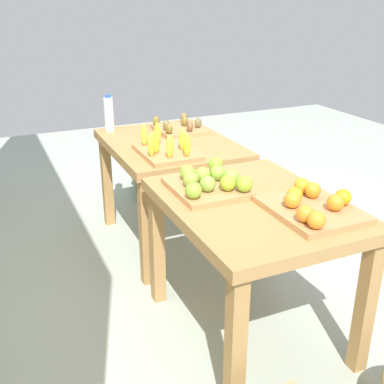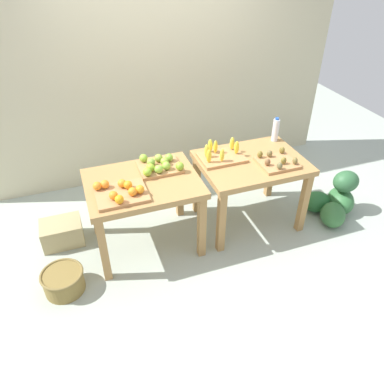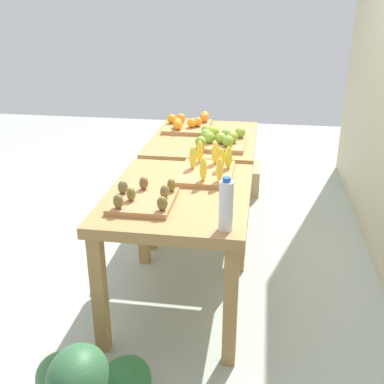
{
  "view_description": "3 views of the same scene",
  "coord_description": "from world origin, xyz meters",
  "px_view_note": "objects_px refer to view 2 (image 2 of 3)",
  "views": [
    {
      "loc": [
        -2.35,
        1.13,
        1.67
      ],
      "look_at": [
        0.09,
        0.04,
        0.57
      ],
      "focal_mm": 44.44,
      "sensor_mm": 36.0,
      "label": 1
    },
    {
      "loc": [
        -1.08,
        -2.83,
        2.65
      ],
      "look_at": [
        -0.09,
        -0.03,
        0.54
      ],
      "focal_mm": 34.84,
      "sensor_mm": 36.0,
      "label": 2
    },
    {
      "loc": [
        2.96,
        0.44,
        1.79
      ],
      "look_at": [
        0.0,
        -0.01,
        0.53
      ],
      "focal_mm": 44.0,
      "sensor_mm": 36.0,
      "label": 3
    }
  ],
  "objects_px": {
    "kiwi_bin": "(277,162)",
    "cardboard_produce_box": "(62,233)",
    "display_table_right": "(251,170)",
    "apple_bin": "(159,165)",
    "orange_bin": "(121,192)",
    "wicker_basket": "(63,281)",
    "banana_crate": "(221,155)",
    "display_table_left": "(143,191)",
    "water_bottle": "(276,130)",
    "watermelon_pile": "(334,201)"
  },
  "relations": [
    {
      "from": "kiwi_bin",
      "to": "cardboard_produce_box",
      "type": "xyz_separation_m",
      "value": [
        -2.12,
        0.45,
        -0.67
      ]
    },
    {
      "from": "display_table_right",
      "to": "apple_bin",
      "type": "xyz_separation_m",
      "value": [
        -0.92,
        0.14,
        0.16
      ]
    },
    {
      "from": "orange_bin",
      "to": "wicker_basket",
      "type": "xyz_separation_m",
      "value": [
        -0.62,
        -0.19,
        -0.69
      ]
    },
    {
      "from": "kiwi_bin",
      "to": "wicker_basket",
      "type": "bearing_deg",
      "value": -174.78
    },
    {
      "from": "banana_crate",
      "to": "kiwi_bin",
      "type": "xyz_separation_m",
      "value": [
        0.47,
        -0.28,
        -0.01
      ]
    },
    {
      "from": "orange_bin",
      "to": "apple_bin",
      "type": "bearing_deg",
      "value": 35.55
    },
    {
      "from": "kiwi_bin",
      "to": "display_table_right",
      "type": "bearing_deg",
      "value": 141.29
    },
    {
      "from": "display_table_right",
      "to": "display_table_left",
      "type": "bearing_deg",
      "value": 180.0
    },
    {
      "from": "banana_crate",
      "to": "wicker_basket",
      "type": "distance_m",
      "value": 1.88
    },
    {
      "from": "water_bottle",
      "to": "kiwi_bin",
      "type": "bearing_deg",
      "value": -117.13
    },
    {
      "from": "apple_bin",
      "to": "wicker_basket",
      "type": "relative_size",
      "value": 1.13
    },
    {
      "from": "wicker_basket",
      "to": "banana_crate",
      "type": "bearing_deg",
      "value": 15.98
    },
    {
      "from": "apple_bin",
      "to": "wicker_basket",
      "type": "bearing_deg",
      "value": -154.85
    },
    {
      "from": "apple_bin",
      "to": "watermelon_pile",
      "type": "height_order",
      "value": "apple_bin"
    },
    {
      "from": "orange_bin",
      "to": "kiwi_bin",
      "type": "height_order",
      "value": "orange_bin"
    },
    {
      "from": "display_table_right",
      "to": "kiwi_bin",
      "type": "relative_size",
      "value": 2.89
    },
    {
      "from": "banana_crate",
      "to": "watermelon_pile",
      "type": "bearing_deg",
      "value": -16.58
    },
    {
      "from": "wicker_basket",
      "to": "cardboard_produce_box",
      "type": "xyz_separation_m",
      "value": [
        0.03,
        0.65,
        0.01
      ]
    },
    {
      "from": "watermelon_pile",
      "to": "display_table_right",
      "type": "bearing_deg",
      "value": 166.06
    },
    {
      "from": "display_table_left",
      "to": "wicker_basket",
      "type": "height_order",
      "value": "display_table_left"
    },
    {
      "from": "display_table_left",
      "to": "water_bottle",
      "type": "relative_size",
      "value": 3.93
    },
    {
      "from": "apple_bin",
      "to": "kiwi_bin",
      "type": "distance_m",
      "value": 1.15
    },
    {
      "from": "display_table_left",
      "to": "watermelon_pile",
      "type": "bearing_deg",
      "value": -6.52
    },
    {
      "from": "watermelon_pile",
      "to": "cardboard_produce_box",
      "type": "relative_size",
      "value": 1.57
    },
    {
      "from": "wicker_basket",
      "to": "kiwi_bin",
      "type": "bearing_deg",
      "value": 5.22
    },
    {
      "from": "water_bottle",
      "to": "watermelon_pile",
      "type": "bearing_deg",
      "value": -45.12
    },
    {
      "from": "banana_crate",
      "to": "watermelon_pile",
      "type": "height_order",
      "value": "banana_crate"
    },
    {
      "from": "display_table_right",
      "to": "banana_crate",
      "type": "bearing_deg",
      "value": 155.07
    },
    {
      "from": "banana_crate",
      "to": "wicker_basket",
      "type": "xyz_separation_m",
      "value": [
        -1.68,
        -0.48,
        -0.69
      ]
    },
    {
      "from": "kiwi_bin",
      "to": "wicker_basket",
      "type": "distance_m",
      "value": 2.27
    },
    {
      "from": "water_bottle",
      "to": "cardboard_produce_box",
      "type": "distance_m",
      "value": 2.47
    },
    {
      "from": "display_table_right",
      "to": "kiwi_bin",
      "type": "height_order",
      "value": "kiwi_bin"
    },
    {
      "from": "display_table_left",
      "to": "cardboard_produce_box",
      "type": "xyz_separation_m",
      "value": [
        -0.81,
        0.3,
        -0.53
      ]
    },
    {
      "from": "wicker_basket",
      "to": "display_table_right",
      "type": "bearing_deg",
      "value": 10.1
    },
    {
      "from": "cardboard_produce_box",
      "to": "apple_bin",
      "type": "bearing_deg",
      "value": -8.84
    },
    {
      "from": "apple_bin",
      "to": "water_bottle",
      "type": "distance_m",
      "value": 1.35
    },
    {
      "from": "display_table_right",
      "to": "orange_bin",
      "type": "distance_m",
      "value": 1.36
    },
    {
      "from": "apple_bin",
      "to": "wicker_basket",
      "type": "height_order",
      "value": "apple_bin"
    },
    {
      "from": "display_table_left",
      "to": "cardboard_produce_box",
      "type": "bearing_deg",
      "value": 159.71
    },
    {
      "from": "watermelon_pile",
      "to": "orange_bin",
      "type": "bearing_deg",
      "value": 178.17
    },
    {
      "from": "water_bottle",
      "to": "cardboard_produce_box",
      "type": "bearing_deg",
      "value": 179.98
    },
    {
      "from": "kiwi_bin",
      "to": "watermelon_pile",
      "type": "xyz_separation_m",
      "value": [
        0.77,
        -0.08,
        -0.61
      ]
    },
    {
      "from": "kiwi_bin",
      "to": "wicker_basket",
      "type": "height_order",
      "value": "kiwi_bin"
    },
    {
      "from": "display_table_right",
      "to": "wicker_basket",
      "type": "distance_m",
      "value": 2.07
    },
    {
      "from": "display_table_right",
      "to": "watermelon_pile",
      "type": "xyz_separation_m",
      "value": [
        0.96,
        -0.24,
        -0.46
      ]
    },
    {
      "from": "orange_bin",
      "to": "cardboard_produce_box",
      "type": "xyz_separation_m",
      "value": [
        -0.59,
        0.46,
        -0.67
      ]
    },
    {
      "from": "apple_bin",
      "to": "wicker_basket",
      "type": "distance_m",
      "value": 1.35
    },
    {
      "from": "apple_bin",
      "to": "banana_crate",
      "type": "distance_m",
      "value": 0.63
    },
    {
      "from": "apple_bin",
      "to": "water_bottle",
      "type": "xyz_separation_m",
      "value": [
        1.34,
        0.16,
        0.08
      ]
    },
    {
      "from": "banana_crate",
      "to": "watermelon_pile",
      "type": "relative_size",
      "value": 0.7
    }
  ]
}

